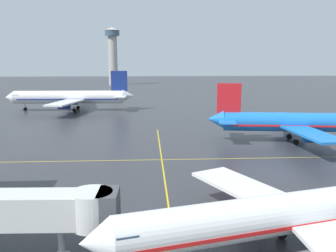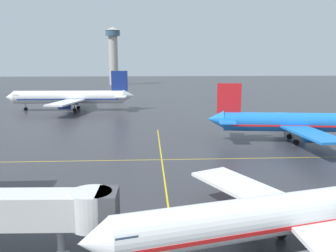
% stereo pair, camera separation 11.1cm
% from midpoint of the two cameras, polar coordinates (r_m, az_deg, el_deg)
% --- Properties ---
extents(airliner_front_gate, '(32.48, 27.65, 10.21)m').
position_cam_midpoint_polar(airliner_front_gate, '(31.99, 18.02, -12.94)').
color(airliner_front_gate, white).
rests_on(airliner_front_gate, ground).
extents(airliner_second_row, '(36.03, 30.83, 11.20)m').
position_cam_midpoint_polar(airliner_second_row, '(73.82, 20.02, 0.52)').
color(airliner_second_row, blue).
rests_on(airliner_second_row, ground).
extents(airliner_third_row, '(38.65, 33.41, 12.04)m').
position_cam_midpoint_polar(airliner_third_row, '(114.58, -15.00, 4.36)').
color(airliner_third_row, white).
rests_on(airliner_third_row, ground).
extents(taxiway_markings, '(146.71, 89.76, 0.01)m').
position_cam_midpoint_polar(taxiway_markings, '(39.05, 0.17, -13.53)').
color(taxiway_markings, yellow).
rests_on(taxiway_markings, ground).
extents(jet_bridge, '(19.52, 3.68, 5.58)m').
position_cam_midpoint_polar(jet_bridge, '(32.20, -23.05, -12.02)').
color(jet_bridge, silver).
rests_on(jet_bridge, ground).
extents(control_tower, '(8.82, 8.82, 33.12)m').
position_cam_midpoint_polar(control_tower, '(218.25, -8.66, 11.47)').
color(control_tower, '#ADA89E').
rests_on(control_tower, ground).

